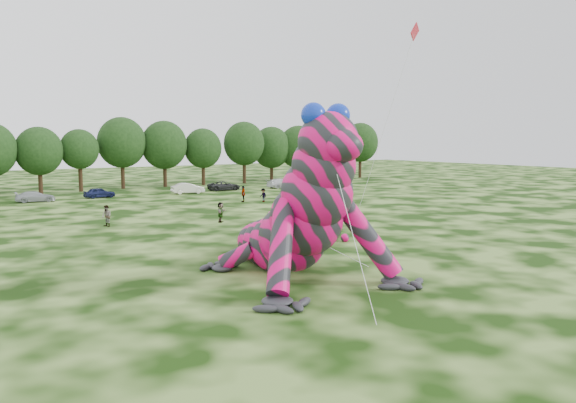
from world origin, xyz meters
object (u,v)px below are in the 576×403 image
(flying_kite, at_px, (410,47))
(tree_17, at_px, (360,150))
(tree_10, at_px, (122,153))
(car_3, at_px, (35,197))
(tree_11, at_px, (165,154))
(car_6, at_px, (224,186))
(spectator_2, at_px, (263,195))
(car_4, at_px, (99,193))
(spectator_1, at_px, (107,216))
(tree_16, at_px, (324,153))
(inflatable_gecko, at_px, (280,190))
(spectator_3, at_px, (243,194))
(tree_12, at_px, (203,157))
(spectator_5, at_px, (221,212))
(tree_9, at_px, (80,160))
(car_5, at_px, (188,188))
(tree_13, at_px, (244,153))
(tree_14, at_px, (271,154))
(tree_15, at_px, (298,153))
(car_7, at_px, (282,183))
(tree_8, at_px, (39,160))

(flying_kite, height_order, tree_17, flying_kite)
(tree_10, height_order, car_3, tree_10)
(tree_11, distance_m, car_3, 23.77)
(car_6, bearing_deg, tree_11, 27.33)
(spectator_2, bearing_deg, car_4, -146.03)
(car_3, distance_m, spectator_1, 23.27)
(tree_16, bearing_deg, car_4, -164.99)
(inflatable_gecko, bearing_deg, spectator_3, 66.99)
(tree_12, distance_m, spectator_5, 40.65)
(tree_9, height_order, tree_11, tree_11)
(tree_10, bearing_deg, car_5, -68.93)
(spectator_3, bearing_deg, spectator_1, -36.66)
(tree_13, relative_size, car_5, 2.32)
(tree_14, xyz_separation_m, spectator_3, (-20.05, -25.39, -3.76))
(car_5, bearing_deg, spectator_2, -160.83)
(tree_11, distance_m, tree_17, 38.19)
(tree_14, bearing_deg, inflatable_gecko, -122.01)
(tree_9, xyz_separation_m, tree_15, (37.41, 0.43, 0.48))
(car_6, bearing_deg, flying_kite, 175.78)
(spectator_2, bearing_deg, tree_16, 122.71)
(car_7, bearing_deg, car_4, 87.47)
(tree_12, xyz_separation_m, car_4, (-19.19, -10.33, -3.85))
(tree_8, height_order, tree_13, tree_13)
(tree_12, distance_m, tree_17, 31.96)
(flying_kite, relative_size, tree_11, 1.61)
(tree_8, bearing_deg, tree_9, 3.89)
(flying_kite, bearing_deg, tree_8, 108.74)
(car_6, height_order, spectator_5, spectator_5)
(tree_16, bearing_deg, tree_12, -176.33)
(inflatable_gecko, xyz_separation_m, tree_17, (53.64, 54.16, 0.59))
(tree_14, height_order, spectator_3, tree_14)
(tree_9, relative_size, car_6, 1.85)
(tree_17, bearing_deg, car_3, -170.58)
(tree_11, relative_size, tree_17, 0.98)
(tree_12, bearing_deg, flying_kite, -98.10)
(flying_kite, relative_size, tree_16, 1.73)
(tree_13, xyz_separation_m, tree_16, (18.32, 2.25, -0.38))
(tree_13, height_order, tree_16, tree_13)
(tree_16, xyz_separation_m, car_7, (-17.95, -12.97, -3.98))
(tree_17, height_order, car_3, tree_17)
(flying_kite, xyz_separation_m, car_5, (-0.61, 39.31, -13.43))
(tree_12, distance_m, tree_16, 25.49)
(flying_kite, xyz_separation_m, spectator_5, (-8.88, 13.71, -13.25))
(car_6, height_order, spectator_3, spectator_3)
(car_5, height_order, spectator_3, spectator_3)
(car_3, height_order, spectator_1, spectator_1)
(car_6, xyz_separation_m, spectator_2, (-3.04, -15.57, 0.14))
(tree_14, bearing_deg, tree_13, -165.85)
(flying_kite, height_order, spectator_1, flying_kite)
(tree_12, relative_size, car_7, 1.85)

